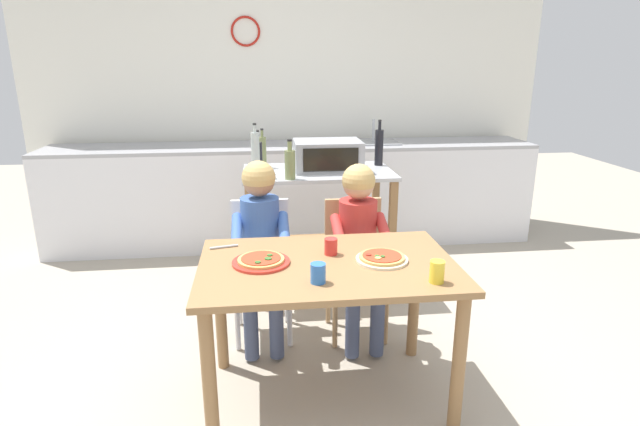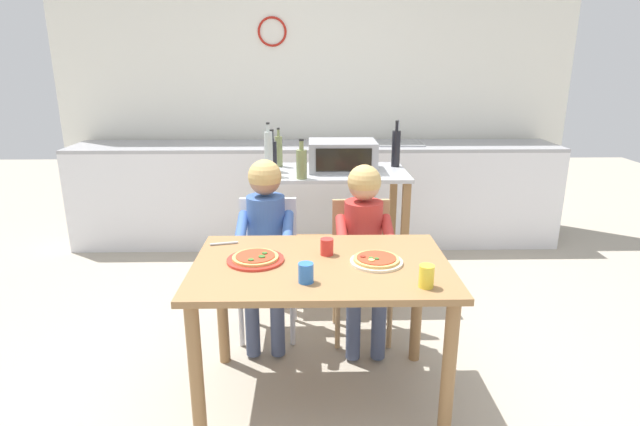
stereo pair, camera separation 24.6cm
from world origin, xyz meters
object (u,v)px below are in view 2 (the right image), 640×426
Objects in this scene: dining_chair_left at (268,257)px; pizza_plate_red_rimmed at (256,259)px; drinking_cup_blue at (306,273)px; bottle_dark_olive_oil at (271,155)px; dining_table at (321,285)px; kitchen_island_cart at (332,211)px; child_in_blue_striped_shirt at (266,231)px; bottle_tall_green_wine at (396,148)px; toaster_oven at (342,156)px; bottle_brown_beer at (269,153)px; pizza_plate_cream at (376,260)px; child_in_red_shirt at (364,235)px; drinking_cup_red at (327,247)px; bottle_slim_sauce at (302,163)px; dining_chair_right at (361,259)px; bottle_clear_vinegar at (279,151)px; serving_spoon at (224,243)px; drinking_cup_yellow at (426,276)px.

dining_chair_left reaches higher than pizza_plate_red_rimmed.
drinking_cup_blue reaches higher than pizza_plate_red_rimmed.
drinking_cup_blue is at bearing -45.38° from pizza_plate_red_rimmed.
dining_table is at bearing -76.24° from bottle_dark_olive_oil.
kitchen_island_cart is 0.83m from child_in_blue_striped_shirt.
bottle_tall_green_wine is at bearing 16.65° from kitchen_island_cart.
toaster_oven is 0.53m from bottle_brown_beer.
bottle_dark_olive_oil is at bearing 99.31° from drinking_cup_blue.
pizza_plate_cream is (-0.31, -1.44, -0.28)m from bottle_tall_green_wine.
kitchen_island_cart is 0.99× the size of child_in_red_shirt.
toaster_oven is 1.24m from drinking_cup_red.
bottle_slim_sauce is 0.74m from dining_chair_right.
bottle_clear_vinegar is 1.99× the size of serving_spoon.
serving_spoon is at bearing -100.42° from bottle_brown_beer.
dining_chair_right is 0.96m from drinking_cup_blue.
bottle_brown_beer is at bearing 91.67° from child_in_blue_striped_shirt.
pizza_plate_red_rimmed is at bearing -89.98° from child_in_blue_striped_shirt.
pizza_plate_red_rimmed is (-0.03, -1.43, -0.26)m from bottle_clear_vinegar.
bottle_clear_vinegar is 0.34× the size of dining_chair_right.
child_in_blue_striped_shirt reaches higher than drinking_cup_blue.
bottle_brown_beer is 0.92m from child_in_red_shirt.
drinking_cup_yellow is (0.43, -0.27, 0.16)m from dining_table.
toaster_oven is 0.85m from child_in_red_shirt.
drinking_cup_red is at bearing -71.44° from bottle_brown_beer.
toaster_oven is 1.41× the size of bottle_tall_green_wine.
bottle_dark_olive_oil reaches higher than bottle_clear_vinegar.
bottle_tall_green_wine reaches higher than dining_chair_left.
bottle_dark_olive_oil is (-0.88, -0.15, -0.02)m from bottle_tall_green_wine.
drinking_cup_red is (0.34, -1.18, -0.23)m from bottle_dark_olive_oil.
serving_spoon is at bearing 163.93° from drinking_cup_red.
bottle_slim_sauce reaches higher than drinking_cup_red.
dining_chair_right is 0.70m from pizza_plate_cream.
child_in_red_shirt is at bearing -4.68° from child_in_blue_striped_shirt.
bottle_tall_green_wine is 0.31× the size of child_in_blue_striped_shirt.
child_in_red_shirt is at bearing -47.17° from bottle_brown_beer.
bottle_clear_vinegar reaches higher than pizza_plate_red_rimmed.
bottle_tall_green_wine is at bearing 77.71° from pizza_plate_cream.
bottle_dark_olive_oil is 3.61× the size of drinking_cup_red.
serving_spoon is at bearing -100.08° from bottle_clear_vinegar.
dining_chair_left is 3.04× the size of pizza_plate_red_rimmed.
bottle_dark_olive_oil is 1.53m from drinking_cup_blue.
kitchen_island_cart is 0.78m from child_in_red_shirt.
bottle_slim_sauce is 0.24× the size of child_in_blue_striped_shirt.
drinking_cup_red is at bearing -96.82° from toaster_oven.
dining_chair_left is (-0.20, -0.36, -0.50)m from bottle_slim_sauce.
child_in_blue_striped_shirt is 11.20× the size of drinking_cup_yellow.
child_in_red_shirt is 10.96× the size of drinking_cup_yellow.
dining_chair_right is at bearing 67.63° from drinking_cup_red.
bottle_clear_vinegar is 3.47× the size of drinking_cup_red.
pizza_plate_cream is (0.25, -0.01, 0.12)m from dining_table.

